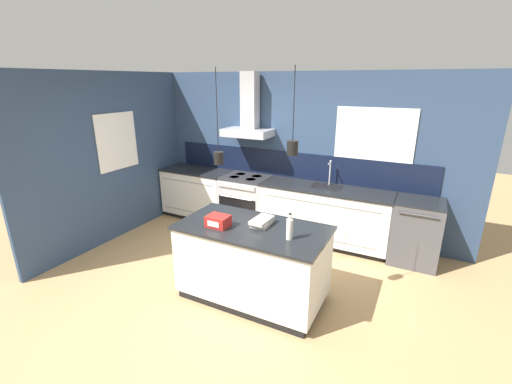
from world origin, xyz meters
TOP-DOWN VIEW (x-y plane):
  - ground_plane at (0.00, 0.00)m, footprint 16.00×16.00m
  - wall_back at (-0.04, 2.00)m, footprint 5.60×2.26m
  - wall_left at (-2.43, 0.70)m, footprint 0.08×3.80m
  - counter_run_left at (-1.74, 1.69)m, footprint 1.26×0.64m
  - counter_run_sink at (0.67, 1.69)m, footprint 2.01×0.64m
  - oven_range at (-0.72, 1.69)m, footprint 0.79×0.66m
  - dishwasher at (1.98, 1.69)m, footprint 0.63×0.65m
  - kitchen_island at (0.35, -0.10)m, footprint 1.69×0.89m
  - bottle_on_island at (0.83, -0.21)m, footprint 0.07×0.07m
  - book_stack at (0.42, -0.01)m, footprint 0.20×0.33m
  - red_supply_box at (-0.00, -0.27)m, footprint 0.25×0.20m

SIDE VIEW (x-z plane):
  - ground_plane at x=0.00m, z-range 0.00..0.00m
  - oven_range at x=-0.72m, z-range 0.00..0.91m
  - dishwasher at x=1.98m, z-range 0.00..0.91m
  - kitchen_island at x=0.35m, z-range 0.00..0.91m
  - counter_run_left at x=-1.74m, z-range 0.01..0.92m
  - counter_run_sink at x=0.67m, z-range -0.19..1.11m
  - book_stack at x=0.42m, z-range 0.91..0.99m
  - red_supply_box at x=0.00m, z-range 0.91..1.03m
  - bottle_on_island at x=0.83m, z-range 0.88..1.17m
  - wall_left at x=-2.43m, z-range 0.00..2.60m
  - wall_back at x=-0.04m, z-range 0.05..2.65m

